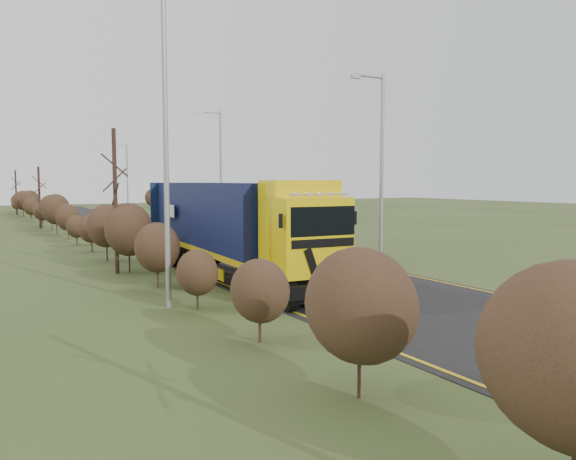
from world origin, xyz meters
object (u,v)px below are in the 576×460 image
at_px(streetlight_near, 380,162).
at_px(car_red_hatchback, 231,223).
at_px(car_blue_sedan, 202,218).
at_px(lorry, 230,223).
at_px(speed_sign, 242,209).

bearing_deg(streetlight_near, car_red_hatchback, 85.85).
relative_size(car_red_hatchback, car_blue_sedan, 0.87).
relative_size(lorry, car_blue_sedan, 3.40).
distance_m(car_red_hatchback, speed_sign, 3.99).
bearing_deg(speed_sign, lorry, -117.26).
height_order(lorry, car_red_hatchback, lorry).
relative_size(car_blue_sedan, streetlight_near, 0.48).
distance_m(car_blue_sedan, speed_sign, 10.50).
xyz_separation_m(lorry, speed_sign, (7.87, 15.27, -0.33)).
xyz_separation_m(lorry, streetlight_near, (7.30, -0.46, 2.54)).
xyz_separation_m(lorry, car_red_hatchback, (8.70, 18.95, -1.60)).
distance_m(lorry, speed_sign, 17.18).
bearing_deg(speed_sign, streetlight_near, -92.08).
bearing_deg(streetlight_near, car_blue_sedan, 86.43).
xyz_separation_m(car_blue_sedan, speed_sign, (-1.06, -10.38, 1.20)).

